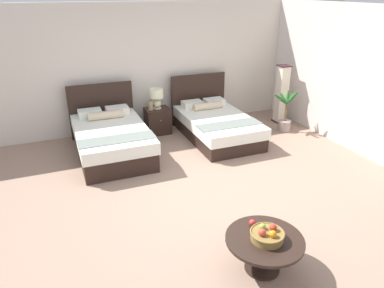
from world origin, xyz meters
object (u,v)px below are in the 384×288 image
object	(u,v)px
coffee_table	(264,246)
fruit_bowl	(267,235)
nightstand	(158,121)
floor_lamp_corner	(282,94)
bed_near_corner	(216,124)
table_lamp	(156,96)
vase	(151,105)
loose_apple	(252,223)
potted_palm	(285,117)
bed_near_window	(111,138)

from	to	relation	value
coffee_table	fruit_bowl	world-z (taller)	fruit_bowl
nightstand	floor_lamp_corner	distance (m)	2.87
bed_near_corner	fruit_bowl	xyz separation A→B (m)	(-1.18, -3.70, 0.20)
bed_near_corner	table_lamp	bearing A→B (deg)	146.96
vase	floor_lamp_corner	bearing A→B (deg)	-6.68
nightstand	coffee_table	bearing A→B (deg)	-91.85
loose_apple	coffee_table	bearing A→B (deg)	-88.29
bed_near_corner	fruit_bowl	bearing A→B (deg)	-107.62
bed_near_corner	floor_lamp_corner	world-z (taller)	floor_lamp_corner
fruit_bowl	potted_palm	world-z (taller)	potted_palm
fruit_bowl	loose_apple	xyz separation A→B (m)	(-0.01, 0.27, -0.02)
potted_palm	table_lamp	bearing A→B (deg)	160.16
floor_lamp_corner	bed_near_corner	bearing A→B (deg)	-171.26
nightstand	floor_lamp_corner	world-z (taller)	floor_lamp_corner
bed_near_window	coffee_table	xyz separation A→B (m)	(0.97, -3.67, 0.01)
bed_near_corner	fruit_bowl	size ratio (longest dim) A/B	5.67
nightstand	fruit_bowl	distance (m)	4.37
table_lamp	vase	xyz separation A→B (m)	(-0.15, -0.06, -0.16)
bed_near_corner	nightstand	size ratio (longest dim) A/B	3.85
potted_palm	nightstand	bearing A→B (deg)	160.55
bed_near_window	table_lamp	distance (m)	1.40
fruit_bowl	potted_palm	size ratio (longest dim) A/B	0.39
table_lamp	floor_lamp_corner	world-z (taller)	floor_lamp_corner
fruit_bowl	potted_palm	distance (m)	4.39
bed_near_corner	potted_palm	distance (m)	1.55
bed_near_window	loose_apple	bearing A→B (deg)	-74.30
bed_near_window	floor_lamp_corner	distance (m)	3.95
potted_palm	fruit_bowl	bearing A→B (deg)	-128.13
bed_near_window	nightstand	xyz separation A→B (m)	(1.11, 0.67, -0.04)
bed_near_corner	vase	world-z (taller)	bed_near_corner
coffee_table	loose_apple	xyz separation A→B (m)	(-0.01, 0.25, 0.13)
potted_palm	coffee_table	bearing A→B (deg)	-128.41
bed_near_corner	coffee_table	xyz separation A→B (m)	(-1.18, -3.68, 0.04)
bed_near_window	loose_apple	world-z (taller)	bed_near_window
bed_near_corner	loose_apple	xyz separation A→B (m)	(-1.19, -3.43, 0.18)
bed_near_window	fruit_bowl	xyz separation A→B (m)	(0.98, -3.69, 0.17)
bed_near_window	bed_near_corner	bearing A→B (deg)	0.31
nightstand	table_lamp	distance (m)	0.53
nightstand	table_lamp	world-z (taller)	table_lamp
nightstand	loose_apple	bearing A→B (deg)	-92.06
fruit_bowl	table_lamp	bearing A→B (deg)	88.27
fruit_bowl	bed_near_window	bearing A→B (deg)	104.80
bed_near_corner	loose_apple	bearing A→B (deg)	-109.15
table_lamp	bed_near_window	bearing A→B (deg)	-148.06
bed_near_corner	loose_apple	size ratio (longest dim) A/B	27.78
coffee_table	fruit_bowl	size ratio (longest dim) A/B	2.31
table_lamp	nightstand	bearing A→B (deg)	-90.00
vase	loose_apple	xyz separation A→B (m)	(0.00, -4.05, -0.19)
table_lamp	fruit_bowl	distance (m)	4.40
vase	coffee_table	size ratio (longest dim) A/B	0.24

